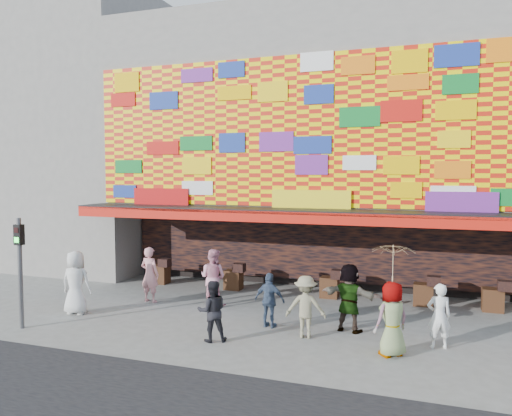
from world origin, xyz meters
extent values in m
plane|color=slate|center=(0.00, 0.00, 0.00)|extent=(90.00, 90.00, 0.00)
cube|color=gray|center=(0.00, 8.00, 6.50)|extent=(15.00, 8.00, 7.00)
cube|color=black|center=(0.00, 9.00, 1.50)|extent=(15.00, 6.00, 3.00)
cube|color=gray|center=(-7.30, 5.00, 1.50)|extent=(0.40, 2.00, 3.00)
cube|color=black|center=(0.00, 3.40, 3.00)|extent=(15.20, 1.60, 0.12)
cube|color=red|center=(0.00, 2.62, 2.85)|extent=(15.20, 0.04, 0.35)
cube|color=#FFDD00|center=(0.00, 3.96, 5.55)|extent=(14.80, 0.08, 4.90)
cube|color=black|center=(0.00, 5.85, 1.55)|extent=(14.00, 0.25, 2.50)
cube|color=gray|center=(-13.00, 8.00, 6.00)|extent=(11.00, 8.00, 12.00)
cylinder|color=#59595B|center=(-6.20, -1.50, 1.50)|extent=(0.12, 0.12, 3.00)
cube|color=black|center=(-6.20, -1.50, 2.55)|extent=(0.22, 0.18, 0.55)
cube|color=black|center=(-6.20, -1.59, 2.68)|extent=(0.14, 0.02, 0.14)
cube|color=#19E533|center=(-6.20, -1.59, 2.42)|extent=(0.14, 0.02, 0.14)
imported|color=silver|center=(-5.74, 0.14, 0.95)|extent=(0.99, 0.71, 1.89)
imported|color=pink|center=(-4.41, 2.08, 0.90)|extent=(0.70, 0.50, 1.81)
imported|color=black|center=(-0.90, -0.72, 0.76)|extent=(0.93, 0.86, 1.53)
imported|color=gray|center=(1.22, 0.34, 0.79)|extent=(1.11, 0.76, 1.59)
imported|color=#3A4B66|center=(0.10, 0.82, 0.75)|extent=(0.92, 0.48, 1.49)
imported|color=gray|center=(2.20, 1.20, 0.91)|extent=(1.77, 0.92, 1.82)
imported|color=gray|center=(3.40, -0.27, 0.86)|extent=(1.00, 0.96, 1.72)
imported|color=white|center=(4.42, 0.64, 0.79)|extent=(0.66, 0.52, 1.57)
imported|color=pink|center=(-2.28, 2.36, 0.90)|extent=(0.95, 0.78, 1.80)
imported|color=#FCD09F|center=(3.40, -0.27, 2.15)|extent=(1.17, 1.18, 0.89)
cylinder|color=#4C3326|center=(3.40, -0.27, 1.25)|extent=(0.02, 0.02, 1.00)
camera|label=1|loc=(4.22, -11.85, 4.19)|focal=35.00mm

